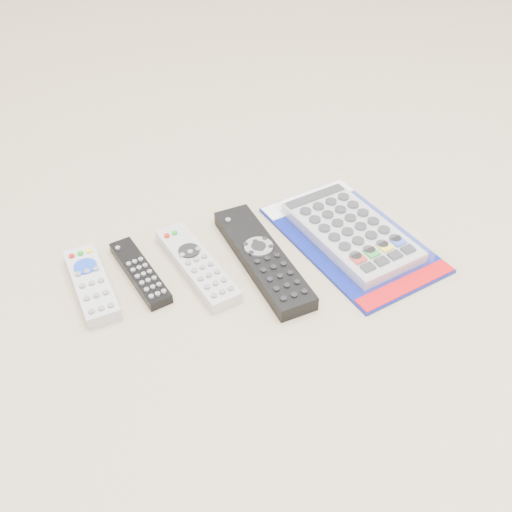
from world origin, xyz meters
name	(u,v)px	position (x,y,z in m)	size (l,w,h in m)	color
remote_small_grey	(91,284)	(-0.23, 0.03, 0.01)	(0.06, 0.16, 0.02)	#ADAEB0
remote_slim_black	(140,272)	(-0.15, 0.03, 0.01)	(0.06, 0.16, 0.02)	black
remote_silver_dvd	(197,265)	(-0.07, 0.01, 0.01)	(0.08, 0.20, 0.02)	silver
remote_large_black	(263,258)	(0.03, -0.02, 0.01)	(0.07, 0.25, 0.03)	black
jumbo_remote_packaged	(351,230)	(0.19, -0.01, 0.02)	(0.22, 0.31, 0.04)	navy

